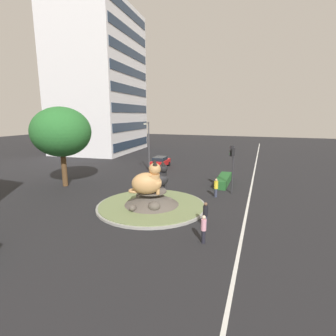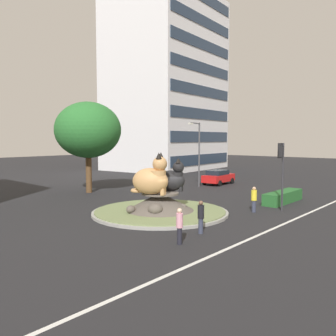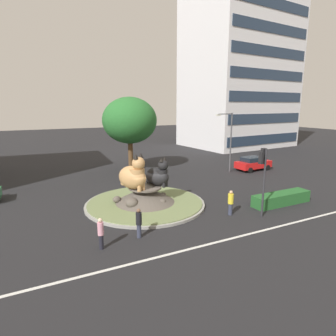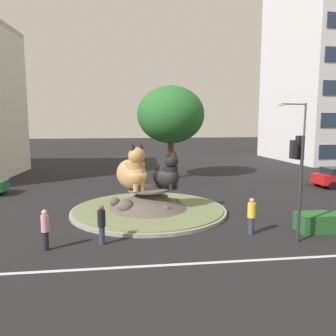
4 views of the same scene
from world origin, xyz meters
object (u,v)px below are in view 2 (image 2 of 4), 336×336
at_px(broadleaf_tree_behind_island, 88,130).
at_px(pedestrian_pink_shirt, 180,225).
at_px(cat_statue_black, 172,179).
at_px(office_tower, 167,83).
at_px(sedan_on_far_lane, 218,177).
at_px(pedestrian_yellow_shirt, 254,199).
at_px(traffic_light_mast, 281,161).
at_px(pedestrian_black_shirt, 201,216).
at_px(cat_statue_calico, 152,179).
at_px(streetlight_arm, 198,149).

distance_m(broadleaf_tree_behind_island, pedestrian_pink_shirt, 19.36).
distance_m(cat_statue_black, office_tower, 38.51).
xyz_separation_m(cat_statue_black, sedan_on_far_lane, (14.99, 5.79, -1.45)).
relative_size(cat_statue_black, pedestrian_yellow_shirt, 1.41).
bearing_deg(traffic_light_mast, pedestrian_yellow_shirt, 49.16).
relative_size(traffic_light_mast, broadleaf_tree_behind_island, 0.56).
bearing_deg(pedestrian_black_shirt, office_tower, 61.35).
xyz_separation_m(cat_statue_calico, streetlight_arm, (13.52, 6.06, 1.56)).
bearing_deg(sedan_on_far_lane, cat_statue_black, -162.63).
bearing_deg(broadleaf_tree_behind_island, traffic_light_mast, -79.24).
bearing_deg(pedestrian_yellow_shirt, cat_statue_black, 38.53).
xyz_separation_m(cat_statue_black, pedestrian_pink_shirt, (-5.83, -5.32, -1.34)).
bearing_deg(pedestrian_black_shirt, streetlight_arm, 54.48).
height_order(cat_statue_black, broadleaf_tree_behind_island, broadleaf_tree_behind_island).
xyz_separation_m(broadleaf_tree_behind_island, pedestrian_pink_shirt, (-7.67, -17.08, -4.93)).
relative_size(office_tower, pedestrian_pink_shirt, 16.20).
xyz_separation_m(office_tower, pedestrian_yellow_shirt, (-23.99, -28.56, -13.36)).
height_order(cat_statue_calico, broadleaf_tree_behind_island, broadleaf_tree_behind_island).
relative_size(streetlight_arm, pedestrian_yellow_shirt, 3.79).
bearing_deg(cat_statue_black, traffic_light_mast, 11.83).
bearing_deg(streetlight_arm, sedan_on_far_lane, 160.54).
height_order(broadleaf_tree_behind_island, sedan_on_far_lane, broadleaf_tree_behind_island).
bearing_deg(pedestrian_yellow_shirt, traffic_light_mast, -126.37).
height_order(cat_statue_black, traffic_light_mast, traffic_light_mast).
bearing_deg(traffic_light_mast, cat_statue_black, 38.01).
distance_m(pedestrian_black_shirt, sedan_on_far_lane, 21.39).
bearing_deg(streetlight_arm, pedestrian_black_shirt, 21.65).
xyz_separation_m(cat_statue_calico, broadleaf_tree_behind_island, (3.85, 11.74, 3.41)).
height_order(cat_statue_black, office_tower, office_tower).
bearing_deg(cat_statue_black, pedestrian_yellow_shirt, 7.89).
bearing_deg(broadleaf_tree_behind_island, office_tower, 25.70).
distance_m(traffic_light_mast, office_tower, 38.75).
bearing_deg(pedestrian_black_shirt, traffic_light_mast, 13.61).
bearing_deg(office_tower, cat_statue_calico, -145.80).
height_order(broadleaf_tree_behind_island, pedestrian_yellow_shirt, broadleaf_tree_behind_island).
xyz_separation_m(cat_statue_black, pedestrian_black_shirt, (-3.52, -4.93, -1.34)).
height_order(cat_statue_calico, office_tower, office_tower).
distance_m(office_tower, pedestrian_black_shirt, 44.55).
distance_m(traffic_light_mast, streetlight_arm, 13.34).
distance_m(cat_statue_calico, broadleaf_tree_behind_island, 12.82).
xyz_separation_m(traffic_light_mast, broadleaf_tree_behind_island, (-3.31, 17.40, 2.37)).
xyz_separation_m(broadleaf_tree_behind_island, pedestrian_black_shirt, (-5.36, -16.70, -4.92)).
xyz_separation_m(pedestrian_pink_shirt, pedestrian_yellow_shirt, (9.36, 0.88, -0.01)).
height_order(traffic_light_mast, sedan_on_far_lane, traffic_light_mast).
xyz_separation_m(broadleaf_tree_behind_island, pedestrian_yellow_shirt, (1.69, -16.20, -4.94)).
relative_size(cat_statue_calico, broadleaf_tree_behind_island, 0.37).
distance_m(cat_statue_calico, pedestrian_pink_shirt, 6.73).
bearing_deg(pedestrian_black_shirt, pedestrian_pink_shirt, -152.30).
distance_m(cat_statue_black, pedestrian_pink_shirt, 8.00).
relative_size(broadleaf_tree_behind_island, streetlight_arm, 1.26).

